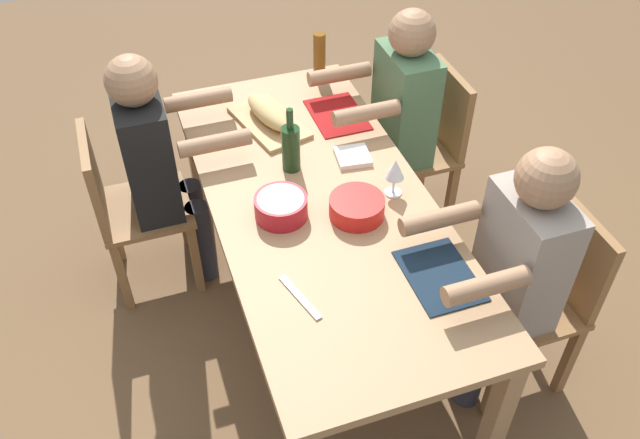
{
  "coord_description": "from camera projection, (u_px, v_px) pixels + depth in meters",
  "views": [
    {
      "loc": [
        -1.89,
        0.65,
        2.5
      ],
      "look_at": [
        0.0,
        0.0,
        0.63
      ],
      "focal_mm": 37.72,
      "sensor_mm": 36.0,
      "label": 1
    }
  ],
  "objects": [
    {
      "name": "chair_near_right",
      "position": [
        426.0,
        140.0,
        3.37
      ],
      "size": [
        0.4,
        0.4,
        0.85
      ],
      "color": "olive",
      "rests_on": "ground_plane"
    },
    {
      "name": "napkin_stack",
      "position": [
        353.0,
        157.0,
        2.84
      ],
      "size": [
        0.15,
        0.15,
        0.02
      ],
      "primitive_type": "cube",
      "rotation": [
        0.0,
        0.0,
        -0.11
      ],
      "color": "white",
      "rests_on": "dining_table"
    },
    {
      "name": "wine_glass",
      "position": [
        395.0,
        170.0,
        2.6
      ],
      "size": [
        0.08,
        0.08,
        0.17
      ],
      "color": "silver",
      "rests_on": "dining_table"
    },
    {
      "name": "diner_near_right",
      "position": [
        396.0,
        111.0,
        3.18
      ],
      "size": [
        0.41,
        0.53,
        1.2
      ],
      "color": "#2D2D38",
      "rests_on": "ground_plane"
    },
    {
      "name": "cutting_board",
      "position": [
        269.0,
        122.0,
        3.02
      ],
      "size": [
        0.44,
        0.31,
        0.02
      ],
      "primitive_type": "cube",
      "rotation": [
        0.0,
        0.0,
        0.25
      ],
      "color": "tan",
      "rests_on": "dining_table"
    },
    {
      "name": "placemat_near_left",
      "position": [
        440.0,
        276.0,
        2.35
      ],
      "size": [
        0.32,
        0.23,
        0.01
      ],
      "primitive_type": "cube",
      "color": "#142333",
      "rests_on": "dining_table"
    },
    {
      "name": "ground_plane",
      "position": [
        320.0,
        317.0,
        3.16
      ],
      "size": [
        8.0,
        8.0,
        0.0
      ],
      "primitive_type": "plane",
      "color": "brown"
    },
    {
      "name": "diner_far_right",
      "position": [
        158.0,
        159.0,
        2.91
      ],
      "size": [
        0.41,
        0.53,
        1.2
      ],
      "color": "#2D2D38",
      "rests_on": "ground_plane"
    },
    {
      "name": "wine_bottle",
      "position": [
        291.0,
        147.0,
        2.72
      ],
      "size": [
        0.08,
        0.08,
        0.29
      ],
      "color": "#193819",
      "rests_on": "dining_table"
    },
    {
      "name": "diner_near_left",
      "position": [
        512.0,
        264.0,
        2.46
      ],
      "size": [
        0.41,
        0.53,
        1.2
      ],
      "color": "#2D2D38",
      "rests_on": "ground_plane"
    },
    {
      "name": "beer_bottle",
      "position": [
        319.0,
        54.0,
        3.27
      ],
      "size": [
        0.06,
        0.06,
        0.22
      ],
      "primitive_type": "cylinder",
      "color": "brown",
      "rests_on": "dining_table"
    },
    {
      "name": "dining_table",
      "position": [
        320.0,
        215.0,
        2.71
      ],
      "size": [
        1.91,
        0.85,
        0.74
      ],
      "color": "#A87F56",
      "rests_on": "ground_plane"
    },
    {
      "name": "carving_knife",
      "position": [
        300.0,
        297.0,
        2.28
      ],
      "size": [
        0.23,
        0.09,
        0.01
      ],
      "primitive_type": "cube",
      "rotation": [
        0.0,
        0.0,
        0.29
      ],
      "color": "silver",
      "rests_on": "dining_table"
    },
    {
      "name": "chair_near_left",
      "position": [
        542.0,
        291.0,
        2.65
      ],
      "size": [
        0.4,
        0.4,
        0.85
      ],
      "color": "olive",
      "rests_on": "ground_plane"
    },
    {
      "name": "serving_bowl_fruit",
      "position": [
        357.0,
        206.0,
        2.56
      ],
      "size": [
        0.21,
        0.21,
        0.08
      ],
      "color": "red",
      "rests_on": "dining_table"
    },
    {
      "name": "placemat_near_right",
      "position": [
        337.0,
        115.0,
        3.08
      ],
      "size": [
        0.32,
        0.23,
        0.01
      ],
      "primitive_type": "cube",
      "color": "maroon",
      "rests_on": "dining_table"
    },
    {
      "name": "chair_far_right",
      "position": [
        125.0,
        205.0,
        3.02
      ],
      "size": [
        0.4,
        0.4,
        0.85
      ],
      "color": "olive",
      "rests_on": "ground_plane"
    },
    {
      "name": "serving_bowl_pasta",
      "position": [
        281.0,
        206.0,
        2.55
      ],
      "size": [
        0.2,
        0.2,
        0.09
      ],
      "color": "#B21923",
      "rests_on": "dining_table"
    },
    {
      "name": "bread_loaf",
      "position": [
        268.0,
        112.0,
        2.98
      ],
      "size": [
        0.34,
        0.19,
        0.09
      ],
      "primitive_type": "ellipsoid",
      "rotation": [
        0.0,
        0.0,
        0.25
      ],
      "color": "tan",
      "rests_on": "cutting_board"
    }
  ]
}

